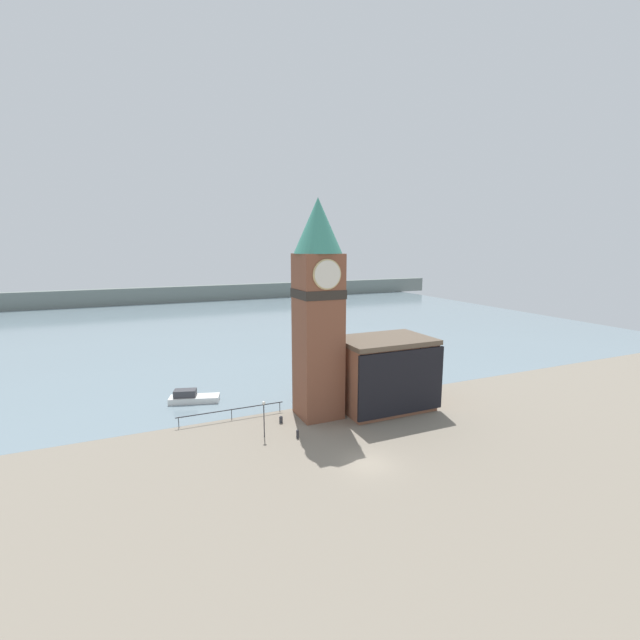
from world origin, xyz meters
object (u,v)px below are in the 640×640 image
Objects in this scene: clock_tower at (318,304)px; mooring_bollard_near at (281,419)px; pier_building at (385,373)px; lamp_post at (264,412)px; boat_near at (192,397)px; mooring_bollard_far at (298,434)px.

clock_tower is 30.15× the size of mooring_bollard_near.
lamp_post is (-14.17, -1.87, -1.44)m from pier_building.
boat_near is at bearing 141.41° from clock_tower.
pier_building is 12.25m from mooring_bollard_near.
clock_tower is 12.17m from mooring_bollard_near.
mooring_bollard_far is (-3.96, -4.29, -11.34)m from clock_tower.
clock_tower is 3.81× the size of boat_near.
mooring_bollard_far reaches higher than mooring_bollard_near.
pier_building is at bearing 16.31° from mooring_bollard_far.
mooring_bollard_far is at bearing -44.25° from boat_near.
lamp_post is (-2.45, -2.45, 2.09)m from mooring_bollard_near.
mooring_bollard_near is 0.89× the size of mooring_bollard_far.
mooring_bollard_near is at bearing 44.97° from lamp_post.
mooring_bollard_far is at bearing -85.77° from mooring_bollard_near.
boat_near is at bearing 127.45° from mooring_bollard_near.
boat_near is 13.25m from lamp_post.
clock_tower is at bearing -22.37° from boat_near.
boat_near is 7.09× the size of mooring_bollard_far.
clock_tower is 18.68m from boat_near.
pier_building reaches higher than boat_near.
pier_building is (7.47, -0.95, -7.86)m from clock_tower.
boat_near is (-19.13, 10.25, -3.38)m from pier_building.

